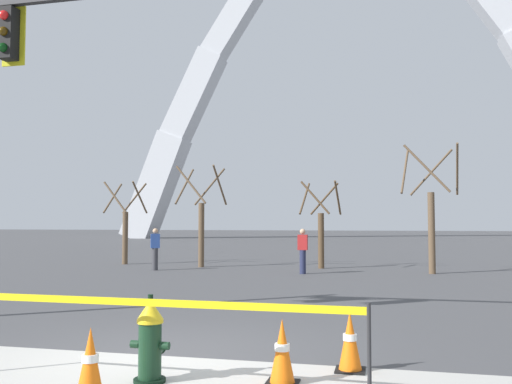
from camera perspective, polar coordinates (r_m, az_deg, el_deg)
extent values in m
plane|color=#474749|center=(7.85, -9.40, -16.45)|extent=(240.00, 240.00, 0.00)
cylinder|color=black|center=(6.63, -11.02, -18.72)|extent=(0.36, 0.36, 0.05)
cylinder|color=#14331E|center=(6.55, -10.98, -15.90)|extent=(0.26, 0.26, 0.62)
cylinder|color=gold|center=(6.49, -10.95, -13.05)|extent=(0.30, 0.30, 0.04)
cone|color=gold|center=(6.46, -10.94, -11.92)|extent=(0.30, 0.30, 0.22)
cylinder|color=black|center=(6.44, -10.93, -10.69)|extent=(0.06, 0.06, 0.06)
cylinder|color=#14331E|center=(6.61, -12.45, -15.21)|extent=(0.10, 0.09, 0.09)
cylinder|color=#14331E|center=(6.47, -9.47, -15.51)|extent=(0.10, 0.09, 0.09)
cylinder|color=#14331E|center=(6.74, -10.26, -15.82)|extent=(0.13, 0.14, 0.13)
cylinder|color=black|center=(6.81, -9.99, -15.68)|extent=(0.15, 0.03, 0.15)
cylinder|color=#232326|center=(5.60, 11.71, -16.47)|extent=(0.04, 0.04, 1.03)
cube|color=yellow|center=(6.13, -12.01, -11.16)|extent=(4.83, 0.11, 0.08)
cube|color=black|center=(7.07, 9.79, -17.83)|extent=(0.36, 0.36, 0.03)
cone|color=orange|center=(6.98, 9.76, -14.94)|extent=(0.28, 0.28, 0.70)
cylinder|color=white|center=(6.98, 9.76, -14.65)|extent=(0.17, 0.17, 0.08)
cone|color=orange|center=(6.12, -16.88, -16.53)|extent=(0.28, 0.28, 0.70)
cylinder|color=white|center=(6.11, -16.87, -16.21)|extent=(0.17, 0.17, 0.08)
cube|color=black|center=(6.47, 2.75, -19.28)|extent=(0.36, 0.36, 0.03)
cone|color=orange|center=(6.37, 2.74, -16.12)|extent=(0.28, 0.28, 0.70)
cylinder|color=white|center=(6.37, 2.74, -15.82)|extent=(0.17, 0.17, 0.08)
cube|color=black|center=(10.68, -24.35, 14.77)|extent=(0.26, 0.24, 0.90)
cube|color=gold|center=(10.78, -23.89, 14.58)|extent=(0.44, 0.03, 1.04)
sphere|color=red|center=(10.67, -24.76, 16.38)|extent=(0.16, 0.16, 0.16)
sphere|color=#392706|center=(10.58, -24.80, 14.95)|extent=(0.16, 0.16, 0.16)
sphere|color=black|center=(10.50, -24.83, 13.49)|extent=(0.16, 0.16, 0.16)
cube|color=silver|center=(64.97, -10.38, 0.45)|extent=(7.70, 3.29, 13.08)
cube|color=silver|center=(64.84, -6.50, 9.91)|extent=(7.29, 2.95, 10.81)
cube|color=silver|center=(65.87, -2.50, 17.17)|extent=(6.83, 2.60, 8.57)
cube|color=silver|center=(64.64, 23.08, 17.84)|extent=(6.83, 2.60, 8.57)
cylinder|color=brown|center=(24.65, -13.46, -4.67)|extent=(0.24, 0.24, 2.28)
cylinder|color=brown|center=(25.10, -14.69, -0.61)|extent=(0.32, 1.24, 1.37)
cylinder|color=brown|center=(24.29, -12.00, -0.56)|extent=(0.20, 1.25, 1.37)
cylinder|color=brown|center=(25.26, -12.55, -0.66)|extent=(1.25, 0.20, 1.37)
cylinder|color=brown|center=(24.12, -14.47, -0.51)|extent=(1.23, 0.35, 1.37)
cylinder|color=brown|center=(22.50, -5.72, -4.47)|extent=(0.24, 0.24, 2.61)
cylinder|color=brown|center=(22.97, -7.44, 0.60)|extent=(0.36, 1.41, 1.56)
cylinder|color=brown|center=(22.22, -3.78, 0.70)|extent=(0.22, 1.42, 1.56)
cylinder|color=brown|center=(23.29, -4.86, 0.53)|extent=(1.42, 0.22, 1.56)
cylinder|color=brown|center=(21.86, -6.80, 0.79)|extent=(1.40, 0.39, 1.56)
cylinder|color=brown|center=(21.89, 6.79, -5.06)|extent=(0.24, 0.24, 2.18)
cylinder|color=brown|center=(22.12, 5.08, -0.68)|extent=(0.31, 1.19, 1.32)
cylinder|color=brown|center=(21.77, 8.51, -0.61)|extent=(0.20, 1.20, 1.32)
cylinder|color=brown|center=(22.57, 7.12, -0.72)|extent=(1.20, 0.20, 1.32)
cylinder|color=brown|center=(21.26, 6.17, -0.57)|extent=(1.18, 0.34, 1.32)
cylinder|color=brown|center=(20.45, 17.81, -4.07)|extent=(0.24, 0.24, 2.89)
cylinder|color=brown|center=(20.66, 15.23, 2.09)|extent=(0.38, 1.55, 1.72)
cylinder|color=brown|center=(20.54, 20.21, 2.21)|extent=(0.24, 1.56, 1.72)
cylinder|color=brown|center=(21.43, 17.76, 1.95)|extent=(1.56, 0.24, 1.72)
cylinder|color=brown|center=(19.65, 17.34, 2.39)|extent=(1.54, 0.42, 1.72)
cylinder|color=#38383D|center=(21.30, -10.47, -6.89)|extent=(0.22, 0.22, 0.84)
cube|color=#2D4C99|center=(21.26, -10.45, -5.03)|extent=(0.39, 0.33, 0.54)
sphere|color=tan|center=(21.25, -10.44, -4.01)|extent=(0.20, 0.20, 0.20)
cylinder|color=#232847|center=(19.56, 4.89, -7.26)|extent=(0.22, 0.22, 0.84)
cube|color=#B22323|center=(19.52, 4.88, -5.24)|extent=(0.34, 0.20, 0.54)
sphere|color=tan|center=(19.51, 4.87, -4.12)|extent=(0.20, 0.20, 0.20)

